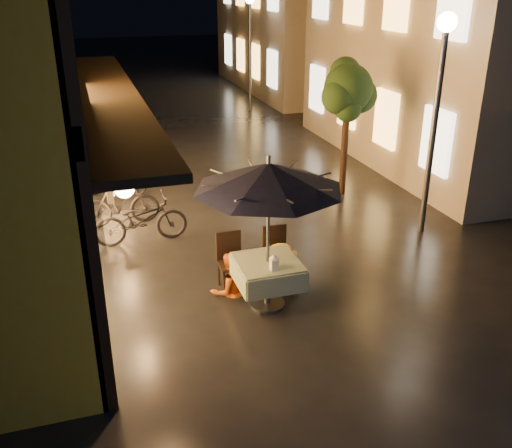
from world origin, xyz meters
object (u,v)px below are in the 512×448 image
object	(u,v)px
bicycle_0	(141,220)
streetlamp_near	(439,87)
patio_umbrella	(269,176)
person_yellow	(281,246)
person_orange	(229,255)
cafe_table	(268,272)
table_lantern	(274,261)

from	to	relation	value
bicycle_0	streetlamp_near	bearing A→B (deg)	-103.94
patio_umbrella	bicycle_0	distance (m)	3.75
streetlamp_near	person_yellow	xyz separation A→B (m)	(-3.50, -1.26, -2.17)
patio_umbrella	person_orange	bearing A→B (deg)	129.49
cafe_table	person_yellow	distance (m)	0.67
person_yellow	bicycle_0	bearing A→B (deg)	-50.21
streetlamp_near	person_orange	world-z (taller)	streetlamp_near
cafe_table	patio_umbrella	size ratio (longest dim) A/B	0.40
table_lantern	person_yellow	distance (m)	0.91
streetlamp_near	person_yellow	size ratio (longest dim) A/B	2.82
person_orange	bicycle_0	bearing A→B (deg)	-74.89
patio_umbrella	person_orange	distance (m)	1.64
streetlamp_near	bicycle_0	size ratio (longest dim) A/B	2.34
table_lantern	person_yellow	xyz separation A→B (m)	(0.41, 0.80, -0.17)
person_orange	patio_umbrella	bearing A→B (deg)	119.18
streetlamp_near	person_orange	distance (m)	5.06
cafe_table	bicycle_0	distance (m)	3.36
streetlamp_near	table_lantern	xyz separation A→B (m)	(-3.91, -2.06, -2.00)
patio_umbrella	bicycle_0	xyz separation A→B (m)	(-1.60, 2.95, -1.67)
person_orange	table_lantern	bearing A→B (deg)	108.15
table_lantern	person_yellow	size ratio (longest dim) A/B	0.17
person_orange	bicycle_0	xyz separation A→B (m)	(-1.13, 2.38, -0.21)
streetlamp_near	patio_umbrella	world-z (taller)	streetlamp_near
person_orange	cafe_table	bearing A→B (deg)	119.18
table_lantern	streetlamp_near	bearing A→B (deg)	27.74
streetlamp_near	cafe_table	xyz separation A→B (m)	(-3.91, -1.76, -2.33)
streetlamp_near	table_lantern	world-z (taller)	streetlamp_near
streetlamp_near	bicycle_0	world-z (taller)	streetlamp_near
table_lantern	person_orange	distance (m)	1.01
streetlamp_near	patio_umbrella	distance (m)	4.36
cafe_table	bicycle_0	world-z (taller)	bicycle_0
person_orange	bicycle_0	size ratio (longest dim) A/B	0.75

